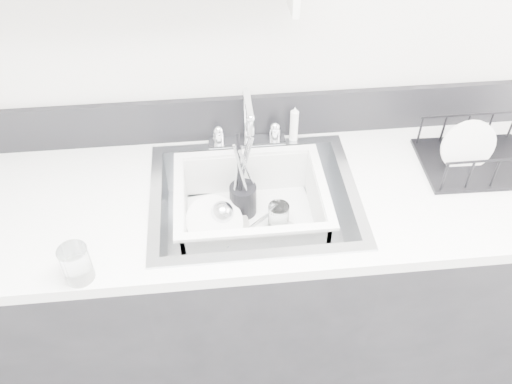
{
  "coord_description": "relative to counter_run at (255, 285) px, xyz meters",
  "views": [
    {
      "loc": [
        -0.12,
        -0.01,
        2.08
      ],
      "look_at": [
        0.0,
        1.14,
        0.98
      ],
      "focal_mm": 38.0,
      "sensor_mm": 36.0,
      "label": 1
    }
  ],
  "objects": [
    {
      "name": "room_shell",
      "position": [
        0.0,
        -0.8,
        1.22
      ],
      "size": [
        3.5,
        3.0,
        2.6
      ],
      "color": "silver",
      "rests_on": "ground"
    },
    {
      "name": "counter_run",
      "position": [
        0.0,
        0.0,
        0.0
      ],
      "size": [
        3.2,
        0.62,
        0.92
      ],
      "color": "black",
      "rests_on": "ground"
    },
    {
      "name": "backsplash",
      "position": [
        0.0,
        0.3,
        0.54
      ],
      "size": [
        3.2,
        0.02,
        0.16
      ],
      "primitive_type": "cube",
      "color": "black",
      "rests_on": "counter_run"
    },
    {
      "name": "sink",
      "position": [
        0.0,
        0.0,
        0.37
      ],
      "size": [
        0.64,
        0.52,
        0.2
      ],
      "primitive_type": null,
      "color": "silver",
      "rests_on": "counter_run"
    },
    {
      "name": "faucet",
      "position": [
        0.0,
        0.25,
        0.52
      ],
      "size": [
        0.26,
        0.18,
        0.23
      ],
      "color": "silver",
      "rests_on": "counter_run"
    },
    {
      "name": "side_sprayer",
      "position": [
        0.16,
        0.25,
        0.53
      ],
      "size": [
        0.03,
        0.03,
        0.14
      ],
      "primitive_type": "cylinder",
      "color": "white",
      "rests_on": "counter_run"
    },
    {
      "name": "wash_tub",
      "position": [
        -0.01,
        0.02,
        0.39
      ],
      "size": [
        0.53,
        0.45,
        0.19
      ],
      "primitive_type": null,
      "rotation": [
        0.0,
        0.0,
        0.14
      ],
      "color": "white",
      "rests_on": "sink"
    },
    {
      "name": "plate_stack",
      "position": [
        -0.12,
        -0.0,
        0.33
      ],
      "size": [
        0.23,
        0.22,
        0.09
      ],
      "rotation": [
        0.0,
        0.0,
        0.16
      ],
      "color": "white",
      "rests_on": "wash_tub"
    },
    {
      "name": "utensil_cup",
      "position": [
        -0.03,
        0.08,
        0.37
      ],
      "size": [
        0.09,
        0.09,
        0.3
      ],
      "rotation": [
        0.0,
        0.0,
        -0.1
      ],
      "color": "black",
      "rests_on": "wash_tub"
    },
    {
      "name": "ladle",
      "position": [
        -0.05,
        -0.02,
        0.35
      ],
      "size": [
        0.29,
        0.27,
        0.08
      ],
      "primitive_type": null,
      "rotation": [
        0.0,
        0.0,
        -0.73
      ],
      "color": "silver",
      "rests_on": "wash_tub"
    },
    {
      "name": "tumbler_in_tub",
      "position": [
        0.08,
        -0.0,
        0.36
      ],
      "size": [
        0.09,
        0.09,
        0.1
      ],
      "primitive_type": "cylinder",
      "rotation": [
        0.0,
        0.0,
        -0.43
      ],
      "color": "white",
      "rests_on": "wash_tub"
    },
    {
      "name": "tumbler_counter",
      "position": [
        -0.49,
        -0.27,
        0.51
      ],
      "size": [
        0.1,
        0.1,
        0.11
      ],
      "primitive_type": "cylinder",
      "rotation": [
        0.0,
        0.0,
        0.37
      ],
      "color": "white",
      "rests_on": "counter_run"
    },
    {
      "name": "dish_rack",
      "position": [
        0.73,
        0.07,
        0.52
      ],
      "size": [
        0.36,
        0.27,
        0.12
      ],
      "primitive_type": null,
      "rotation": [
        0.0,
        0.0,
        -0.02
      ],
      "color": "black",
      "rests_on": "counter_run"
    },
    {
      "name": "bowl_small",
      "position": [
        0.09,
        -0.05,
        0.32
      ],
      "size": [
        0.12,
        0.12,
        0.03
      ],
      "primitive_type": "imported",
      "rotation": [
        0.0,
        0.0,
        -0.33
      ],
      "color": "white",
      "rests_on": "wash_tub"
    }
  ]
}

